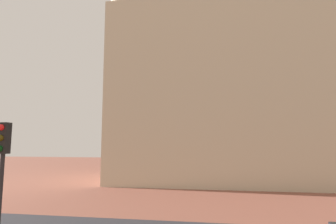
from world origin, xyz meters
name	(u,v)px	position (x,y,z in m)	size (l,w,h in m)	color
landmark_building	(216,76)	(3.09, 26.84, 11.99)	(22.75, 11.49, 37.13)	beige
traffic_light_pole	(1,174)	(-3.69, 3.29, 3.39)	(0.28, 0.34, 4.87)	black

